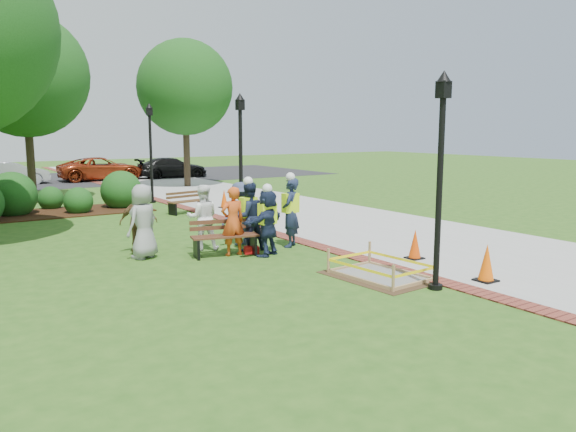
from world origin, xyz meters
TOP-DOWN VIEW (x-y plane):
  - ground at (0.00, 0.00)m, footprint 100.00×100.00m
  - sidewalk at (5.00, 10.00)m, footprint 6.00×60.00m
  - brick_edging at (1.75, 10.00)m, footprint 0.50×60.00m
  - mulch_bed at (-3.00, 12.00)m, footprint 7.00×3.00m
  - parking_lot at (0.00, 27.00)m, footprint 36.00×12.00m
  - wet_concrete_pad at (0.97, -1.69)m, footprint 1.86×2.42m
  - bench_near at (-0.89, 1.97)m, footprint 1.75×0.92m
  - bench_far at (1.24, 9.23)m, footprint 1.58×0.78m
  - cone_front at (2.53, -3.22)m, footprint 0.41×0.41m
  - cone_back at (2.81, -0.93)m, footprint 0.38×0.38m
  - cone_far at (3.06, 9.74)m, footprint 0.38×0.38m
  - toolbox at (-0.20, 1.84)m, footprint 0.42×0.31m
  - lamp_near at (1.25, -3.00)m, footprint 0.28×0.28m
  - lamp_mid at (1.25, 5.00)m, footprint 0.28×0.28m
  - lamp_far at (1.25, 13.00)m, footprint 0.28×0.28m
  - tree_back at (-3.05, 16.00)m, footprint 5.27×5.27m
  - tree_right at (5.35, 18.67)m, footprint 5.17×5.17m
  - shrub_b at (-4.33, 12.34)m, footprint 1.75×1.75m
  - shrub_c at (-2.20, 11.50)m, footprint 1.08×1.08m
  - shrub_d at (-0.35, 12.14)m, footprint 1.63×1.63m
  - shrub_e at (-2.83, 13.31)m, footprint 0.98×0.98m
  - casual_person_a at (-2.66, 2.88)m, footprint 0.70×0.61m
  - casual_person_b at (-0.69, 1.92)m, footprint 0.57×0.38m
  - casual_person_c at (-1.03, 2.95)m, footprint 0.64×0.53m
  - casual_person_d at (-2.56, 3.54)m, footprint 0.58×0.44m
  - casual_person_e at (0.10, 2.95)m, footprint 0.57×0.38m
  - hivis_worker_a at (0.03, 1.42)m, footprint 0.63×0.55m
  - hivis_worker_b at (1.11, 2.01)m, footprint 0.70×0.69m
  - hivis_worker_c at (-0.07, 2.20)m, footprint 0.59×0.39m
  - parked_car_b at (-2.71, 25.02)m, footprint 2.40×4.61m
  - parked_car_c at (2.44, 25.18)m, footprint 2.24×4.87m
  - parked_car_d at (6.79, 24.48)m, footprint 2.32×4.57m

SIDE VIEW (x-z plane):
  - ground at x=0.00m, z-range 0.00..0.00m
  - shrub_b at x=-4.33m, z-range -0.88..0.88m
  - shrub_c at x=-2.20m, z-range -0.54..0.54m
  - shrub_d at x=-0.35m, z-range -0.82..0.82m
  - shrub_e at x=-2.83m, z-range -0.49..0.49m
  - parked_car_b at x=-2.71m, z-range -0.72..0.72m
  - parked_car_c at x=2.44m, z-range -0.78..0.78m
  - parked_car_d at x=6.79m, z-range -0.72..0.72m
  - parking_lot at x=0.00m, z-range 0.00..0.01m
  - sidewalk at x=5.00m, z-range 0.00..0.02m
  - brick_edging at x=1.75m, z-range 0.00..0.03m
  - mulch_bed at x=-3.00m, z-range -0.01..0.04m
  - toolbox at x=-0.20m, z-range 0.00..0.19m
  - wet_concrete_pad at x=0.97m, z-range -0.04..0.51m
  - bench_far at x=1.24m, z-range -0.15..0.67m
  - bench_near at x=-0.89m, z-range -0.16..0.74m
  - cone_back at x=2.81m, z-range -0.01..0.73m
  - cone_far at x=3.06m, z-range -0.01..0.74m
  - cone_front at x=2.53m, z-range -0.01..0.80m
  - casual_person_d at x=-2.56m, z-range 0.00..1.61m
  - casual_person_c at x=-1.03m, z-range 0.00..1.72m
  - casual_person_e at x=0.10m, z-range 0.00..1.73m
  - casual_person_b at x=-0.69m, z-range 0.00..1.74m
  - hivis_worker_a at x=0.03m, z-range 0.00..1.82m
  - casual_person_a at x=-2.66m, z-range 0.00..1.83m
  - hivis_worker_c at x=-0.07m, z-range -0.01..1.94m
  - hivis_worker_b at x=1.11m, z-range -0.02..2.01m
  - lamp_near at x=1.25m, z-range 0.35..4.61m
  - lamp_mid at x=1.25m, z-range 0.35..4.61m
  - lamp_far at x=1.25m, z-range 0.35..4.61m
  - tree_right at x=5.35m, z-range 1.40..9.39m
  - tree_back at x=-3.05m, z-range 1.39..9.46m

